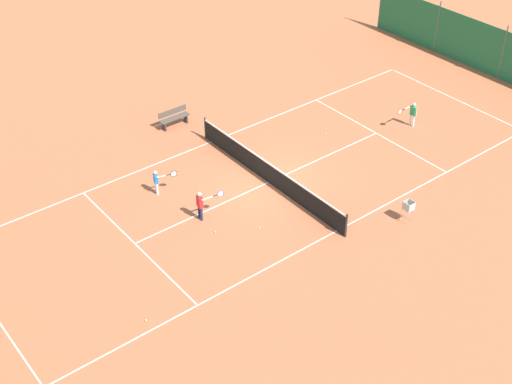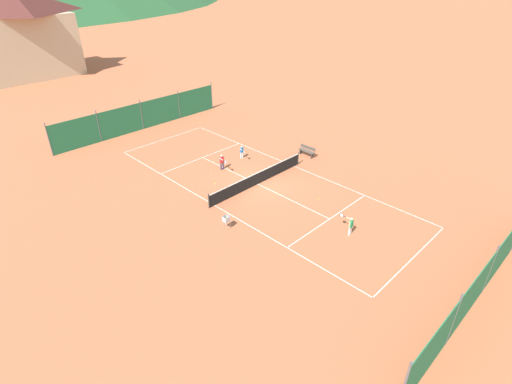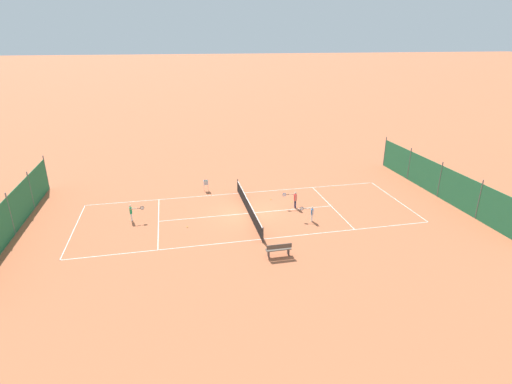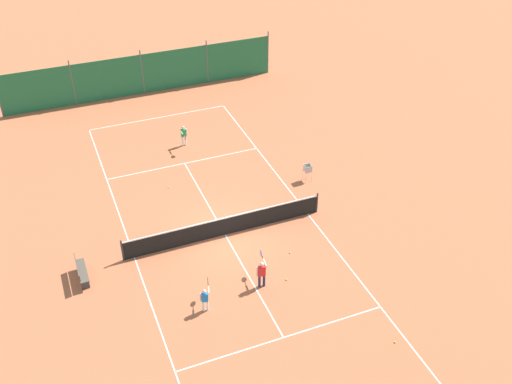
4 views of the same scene
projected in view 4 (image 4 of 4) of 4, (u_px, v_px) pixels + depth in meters
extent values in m
plane|color=#B7603D|center=(225.00, 235.00, 26.72)|extent=(600.00, 600.00, 0.00)
cube|color=white|center=(159.00, 118.00, 35.74)|extent=(8.25, 0.05, 0.01)
cube|color=white|center=(308.00, 214.00, 27.97)|extent=(0.05, 23.85, 0.01)
cube|color=white|center=(134.00, 257.00, 25.47)|extent=(0.05, 23.85, 0.01)
cube|color=white|center=(284.00, 337.00, 21.87)|extent=(8.20, 0.05, 0.01)
cube|color=white|center=(185.00, 163.00, 31.57)|extent=(8.20, 0.05, 0.01)
cube|color=white|center=(225.00, 235.00, 26.72)|extent=(0.05, 12.80, 0.01)
cylinder|color=#2D2D2D|center=(317.00, 203.00, 27.80)|extent=(0.08, 0.08, 1.06)
cylinder|color=#2D2D2D|center=(122.00, 251.00, 25.03)|extent=(0.08, 0.08, 1.06)
cube|color=black|center=(225.00, 227.00, 26.46)|extent=(9.10, 0.02, 0.91)
cube|color=white|center=(224.00, 218.00, 26.18)|extent=(9.10, 0.04, 0.06)
cube|color=#236B42|center=(142.00, 74.00, 37.72)|extent=(17.20, 0.04, 2.60)
cylinder|color=#59595E|center=(268.00, 52.00, 40.26)|extent=(0.08, 0.08, 2.90)
cylinder|color=#59595E|center=(207.00, 62.00, 38.95)|extent=(0.08, 0.08, 2.90)
cylinder|color=#59595E|center=(142.00, 72.00, 37.64)|extent=(0.08, 0.08, 2.90)
cylinder|color=#59595E|center=(72.00, 83.00, 36.32)|extent=(0.08, 0.08, 2.90)
cylinder|color=white|center=(186.00, 140.00, 32.97)|extent=(0.10, 0.10, 0.56)
cylinder|color=white|center=(182.00, 141.00, 32.91)|extent=(0.10, 0.10, 0.56)
cube|color=#239E5B|center=(183.00, 133.00, 32.65)|extent=(0.28, 0.17, 0.44)
sphere|color=beige|center=(183.00, 128.00, 32.46)|extent=(0.17, 0.17, 0.17)
cylinder|color=beige|center=(186.00, 132.00, 32.71)|extent=(0.06, 0.06, 0.44)
cylinder|color=beige|center=(181.00, 133.00, 32.33)|extent=(0.09, 0.44, 0.06)
cylinder|color=black|center=(183.00, 135.00, 32.09)|extent=(0.04, 0.20, 0.03)
torus|color=black|center=(185.00, 137.00, 31.92)|extent=(0.04, 0.28, 0.28)
cylinder|color=silver|center=(185.00, 137.00, 31.92)|extent=(0.02, 0.25, 0.25)
cylinder|color=#23284C|center=(259.00, 281.00, 23.87)|extent=(0.11, 0.11, 0.59)
cylinder|color=#23284C|center=(264.00, 280.00, 23.91)|extent=(0.11, 0.11, 0.59)
cube|color=red|center=(262.00, 271.00, 23.58)|extent=(0.31, 0.20, 0.46)
sphere|color=beige|center=(262.00, 264.00, 23.38)|extent=(0.18, 0.18, 0.18)
cylinder|color=beige|center=(257.00, 272.00, 23.54)|extent=(0.07, 0.07, 0.46)
cylinder|color=beige|center=(265.00, 263.00, 23.70)|extent=(0.13, 0.46, 0.07)
cylinder|color=black|center=(263.00, 257.00, 23.96)|extent=(0.06, 0.21, 0.03)
torus|color=#1E4CB2|center=(261.00, 253.00, 24.16)|extent=(0.06, 0.28, 0.28)
cylinder|color=silver|center=(261.00, 253.00, 24.16)|extent=(0.04, 0.25, 0.25)
cylinder|color=white|center=(203.00, 306.00, 22.82)|extent=(0.09, 0.09, 0.51)
cylinder|color=white|center=(208.00, 305.00, 22.83)|extent=(0.09, 0.09, 0.51)
cube|color=blue|center=(205.00, 297.00, 22.57)|extent=(0.28, 0.20, 0.40)
sphere|color=beige|center=(204.00, 291.00, 22.39)|extent=(0.16, 0.16, 0.16)
cylinder|color=beige|center=(201.00, 297.00, 22.55)|extent=(0.06, 0.06, 0.40)
cylinder|color=beige|center=(209.00, 290.00, 22.65)|extent=(0.16, 0.40, 0.06)
cylinder|color=black|center=(208.00, 285.00, 22.88)|extent=(0.08, 0.18, 0.03)
torus|color=black|center=(208.00, 281.00, 23.07)|extent=(0.10, 0.28, 0.28)
cylinder|color=silver|center=(208.00, 281.00, 23.07)|extent=(0.07, 0.24, 0.25)
sphere|color=#CCE033|center=(290.00, 253.00, 25.67)|extent=(0.07, 0.07, 0.07)
sphere|color=#CCE033|center=(286.00, 280.00, 24.31)|extent=(0.07, 0.07, 0.07)
sphere|color=#CCE033|center=(395.00, 342.00, 21.65)|extent=(0.07, 0.07, 0.07)
sphere|color=#CCE033|center=(169.00, 187.00, 29.70)|extent=(0.07, 0.07, 0.07)
cylinder|color=#B7B7BC|center=(309.00, 173.00, 30.30)|extent=(0.02, 0.02, 0.55)
cylinder|color=#B7B7BC|center=(303.00, 175.00, 30.19)|extent=(0.02, 0.02, 0.55)
cylinder|color=#B7B7BC|center=(312.00, 177.00, 30.04)|extent=(0.02, 0.02, 0.55)
cylinder|color=#B7B7BC|center=(306.00, 178.00, 29.94)|extent=(0.02, 0.02, 0.55)
cube|color=#B7B7BC|center=(307.00, 171.00, 29.95)|extent=(0.34, 0.34, 0.02)
cube|color=#B7B7BC|center=(306.00, 167.00, 29.99)|extent=(0.34, 0.02, 0.34)
cube|color=#B7B7BC|center=(309.00, 170.00, 29.73)|extent=(0.34, 0.02, 0.34)
cube|color=#B7B7BC|center=(311.00, 168.00, 29.91)|extent=(0.02, 0.34, 0.34)
cube|color=#B7B7BC|center=(305.00, 169.00, 29.81)|extent=(0.02, 0.34, 0.34)
sphere|color=#CCE033|center=(306.00, 169.00, 30.03)|extent=(0.07, 0.07, 0.07)
sphere|color=#CCE033|center=(307.00, 169.00, 29.99)|extent=(0.07, 0.07, 0.07)
sphere|color=#CCE033|center=(306.00, 171.00, 29.90)|extent=(0.07, 0.07, 0.07)
sphere|color=#CCE033|center=(306.00, 172.00, 29.83)|extent=(0.07, 0.07, 0.07)
sphere|color=#CCE033|center=(308.00, 170.00, 29.96)|extent=(0.07, 0.07, 0.07)
sphere|color=#CCE033|center=(310.00, 170.00, 29.98)|extent=(0.07, 0.07, 0.07)
sphere|color=#CCE033|center=(306.00, 171.00, 29.79)|extent=(0.07, 0.07, 0.07)
sphere|color=#CCE033|center=(308.00, 169.00, 29.91)|extent=(0.07, 0.07, 0.07)
sphere|color=#CCE033|center=(309.00, 168.00, 30.03)|extent=(0.07, 0.07, 0.07)
sphere|color=#CCE033|center=(306.00, 169.00, 29.89)|extent=(0.07, 0.07, 0.07)
sphere|color=#CCE033|center=(307.00, 168.00, 29.99)|extent=(0.07, 0.07, 0.07)
sphere|color=#CCE033|center=(310.00, 170.00, 29.87)|extent=(0.07, 0.07, 0.07)
sphere|color=#CCE033|center=(306.00, 168.00, 29.86)|extent=(0.07, 0.07, 0.07)
cube|color=#51473D|center=(82.00, 271.00, 24.15)|extent=(0.36, 1.50, 0.05)
cube|color=#51473D|center=(77.00, 267.00, 23.95)|extent=(0.04, 1.50, 0.28)
cube|color=#333338|center=(81.00, 265.00, 24.73)|extent=(0.32, 0.06, 0.44)
cube|color=#333338|center=(85.00, 284.00, 23.82)|extent=(0.32, 0.06, 0.44)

